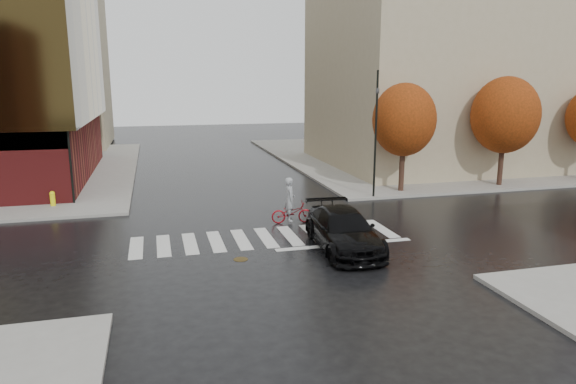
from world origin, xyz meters
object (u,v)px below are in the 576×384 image
at_px(fire_hydrant, 53,198).
at_px(sedan, 343,230).
at_px(traffic_light_nw, 68,131).
at_px(cyclist, 291,208).
at_px(traffic_light_ne, 376,126).

bearing_deg(fire_hydrant, sedan, -39.17).
xyz_separation_m(traffic_light_nw, fire_hydrant, (-1.00, -0.42, -3.52)).
relative_size(cyclist, traffic_light_ne, 0.31).
bearing_deg(cyclist, traffic_light_nw, 65.12).
bearing_deg(cyclist, sedan, -159.83).
bearing_deg(sedan, traffic_light_nw, 140.73).
height_order(traffic_light_nw, traffic_light_ne, traffic_light_ne).
height_order(cyclist, traffic_light_ne, traffic_light_ne).
bearing_deg(sedan, fire_hydrant, 144.18).
distance_m(traffic_light_nw, traffic_light_ne, 16.91).
xyz_separation_m(sedan, traffic_light_nw, (-11.74, 10.80, 3.30)).
distance_m(cyclist, traffic_light_nw, 12.95).
relative_size(cyclist, fire_hydrant, 2.79).
bearing_deg(traffic_light_nw, fire_hydrant, -87.76).
relative_size(sedan, traffic_light_ne, 0.77).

